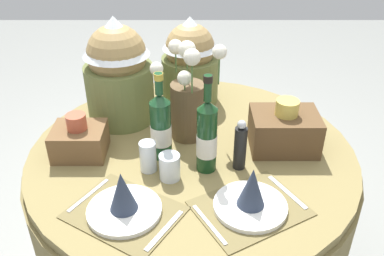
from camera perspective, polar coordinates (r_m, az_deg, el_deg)
dining_table at (r=1.73m, az=0.00°, el=-6.98°), size 1.30×1.30×0.73m
place_setting_left at (r=1.35m, az=-9.29°, el=-9.94°), size 0.43×0.40×0.16m
place_setting_right at (r=1.36m, az=8.11°, el=-9.37°), size 0.42×0.39×0.16m
flower_vase at (r=1.65m, az=-0.62°, el=3.92°), size 0.29×0.25×0.41m
wine_bottle_left at (r=1.54m, az=-4.28°, el=0.27°), size 0.08×0.08×0.34m
wine_bottle_right at (r=1.47m, az=2.06°, el=-1.09°), size 0.07×0.07×0.37m
tumbler_near_left at (r=1.51m, az=-6.00°, el=-3.90°), size 0.06×0.06×0.12m
tumbler_near_right at (r=1.48m, az=-3.03°, el=-5.31°), size 0.07×0.07×0.10m
pepper_mill at (r=1.51m, az=6.61°, el=-2.48°), size 0.05×0.05×0.20m
gift_tub_back_left at (r=1.77m, az=-10.12°, el=8.18°), size 0.29×0.29×0.46m
gift_tub_back_centre at (r=1.91m, az=-0.31°, el=9.58°), size 0.26×0.26×0.40m
woven_basket_side_left at (r=1.64m, az=-15.13°, el=-1.56°), size 0.20×0.17×0.17m
woven_basket_side_right at (r=1.66m, az=12.46°, el=-0.19°), size 0.26×0.20×0.21m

